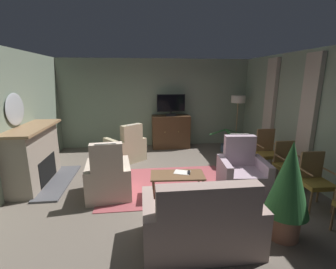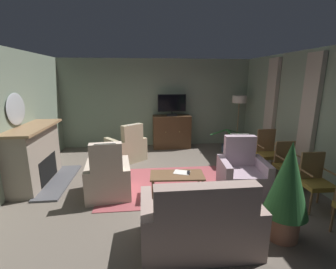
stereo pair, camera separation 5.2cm
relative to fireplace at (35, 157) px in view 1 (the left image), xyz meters
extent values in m
cube|color=#665B51|center=(2.73, -0.43, -0.62)|extent=(6.62, 6.79, 0.04)
cube|color=gray|center=(2.73, 2.72, 0.80)|extent=(6.62, 0.10, 2.79)
cube|color=gray|center=(-0.33, -0.43, 0.80)|extent=(0.10, 6.79, 2.79)
cube|color=gray|center=(5.79, -0.43, 0.80)|extent=(0.10, 6.79, 2.79)
cube|color=#B2A393|center=(5.68, -0.51, 0.94)|extent=(0.10, 0.44, 2.35)
cube|color=#B2A393|center=(5.68, 0.99, 0.94)|extent=(0.10, 0.44, 2.35)
cube|color=#9E474C|center=(2.73, -0.40, -0.60)|extent=(2.71, 1.91, 0.01)
cube|color=#4C4C51|center=(0.42, 0.00, -0.58)|extent=(0.50, 1.78, 0.04)
cube|color=gray|center=(-0.03, 0.00, 0.00)|extent=(0.50, 1.58, 1.20)
cube|color=black|center=(0.18, 0.00, -0.28)|extent=(0.10, 0.88, 0.52)
cube|color=#93704C|center=(0.01, 0.00, 0.63)|extent=(0.62, 1.74, 0.05)
ellipsoid|color=#B2B7BF|center=(-0.25, 0.00, 1.01)|extent=(0.06, 0.72, 0.65)
cube|color=black|center=(3.18, 2.37, -0.57)|extent=(1.13, 0.48, 0.06)
cube|color=#422B19|center=(3.18, 2.37, -0.08)|extent=(1.19, 0.54, 1.04)
sphere|color=tan|center=(2.96, 2.09, -0.03)|extent=(0.03, 0.03, 0.03)
sphere|color=tan|center=(3.39, 2.09, -0.03)|extent=(0.03, 0.03, 0.03)
cube|color=black|center=(3.18, 2.32, 0.47)|extent=(0.32, 0.20, 0.06)
cylinder|color=black|center=(3.18, 2.32, 0.54)|extent=(0.04, 0.04, 0.08)
cube|color=black|center=(3.18, 2.32, 0.85)|extent=(0.88, 0.05, 0.53)
cube|color=black|center=(3.18, 2.29, 0.85)|extent=(0.84, 0.01, 0.49)
cube|color=brown|center=(2.89, -0.91, -0.16)|extent=(1.03, 0.56, 0.03)
cylinder|color=brown|center=(3.35, -0.74, -0.39)|extent=(0.04, 0.04, 0.42)
cylinder|color=brown|center=(2.45, -0.68, -0.39)|extent=(0.04, 0.04, 0.42)
cylinder|color=brown|center=(3.32, -1.14, -0.39)|extent=(0.04, 0.04, 0.42)
cylinder|color=brown|center=(2.42, -1.08, -0.39)|extent=(0.04, 0.04, 0.42)
cube|color=black|center=(3.11, -0.87, -0.14)|extent=(0.09, 0.18, 0.02)
cube|color=silver|center=(2.99, -0.83, -0.15)|extent=(0.36, 0.31, 0.01)
cube|color=#A3897F|center=(2.99, -2.24, -0.38)|extent=(1.23, 0.92, 0.45)
cube|color=#A3897F|center=(2.99, -2.60, 0.14)|extent=(1.23, 0.20, 0.59)
cube|color=#A3897F|center=(2.30, -2.24, -0.27)|extent=(0.15, 0.92, 0.67)
cube|color=#A3897F|center=(3.68, -2.24, -0.27)|extent=(0.15, 0.92, 0.67)
cube|color=slate|center=(3.06, -2.38, -0.04)|extent=(0.37, 0.18, 0.36)
cube|color=tan|center=(1.78, 1.33, -0.39)|extent=(0.98, 1.03, 0.42)
cube|color=tan|center=(1.98, 1.06, 0.13)|extent=(0.57, 0.50, 0.61)
cube|color=tan|center=(1.50, 1.11, -0.29)|extent=(0.62, 0.75, 0.62)
cube|color=tan|center=(2.06, 1.55, -0.29)|extent=(0.62, 0.75, 0.62)
cube|color=white|center=(2.03, 1.01, 0.33)|extent=(0.31, 0.24, 0.24)
cube|color=#C6B29E|center=(1.58, -0.67, -0.39)|extent=(0.65, 0.95, 0.42)
cube|color=#C6B29E|center=(1.62, -1.02, 0.18)|extent=(0.57, 0.24, 0.70)
cube|color=#C6B29E|center=(1.24, -0.71, -0.29)|extent=(0.23, 0.90, 0.62)
cube|color=#C6B29E|center=(1.92, -0.63, -0.29)|extent=(0.23, 0.90, 0.62)
cube|color=white|center=(1.63, -1.09, 0.43)|extent=(0.36, 0.06, 0.24)
cube|color=#AD93A3|center=(4.20, -0.86, -0.37)|extent=(0.69, 0.87, 0.46)
cube|color=#AD93A3|center=(4.23, -0.54, 0.17)|extent=(0.63, 0.24, 0.62)
cube|color=#AD93A3|center=(4.57, -0.90, -0.27)|extent=(0.21, 0.82, 0.66)
cube|color=#AD93A3|center=(3.83, -0.82, -0.27)|extent=(0.21, 0.82, 0.66)
cube|color=white|center=(4.24, -0.47, 0.38)|extent=(0.39, 0.06, 0.24)
cylinder|color=olive|center=(5.01, -2.20, -0.40)|extent=(0.04, 0.04, 0.41)
cube|color=olive|center=(5.19, -1.59, -0.15)|extent=(0.47, 0.43, 0.08)
cube|color=olive|center=(5.20, -1.40, 0.11)|extent=(0.42, 0.05, 0.52)
cylinder|color=olive|center=(4.99, -1.76, -0.40)|extent=(0.04, 0.04, 0.41)
cylinder|color=olive|center=(5.39, -1.77, -0.40)|extent=(0.04, 0.04, 0.41)
cylinder|color=olive|center=(5.00, -1.40, -0.40)|extent=(0.04, 0.04, 0.41)
cylinder|color=olive|center=(5.40, -1.41, -0.40)|extent=(0.04, 0.04, 0.41)
cylinder|color=olive|center=(5.40, -1.59, 0.07)|extent=(0.04, 0.34, 0.03)
cylinder|color=olive|center=(4.98, -1.58, 0.07)|extent=(0.04, 0.34, 0.03)
cube|color=olive|center=(5.19, -0.79, -0.15)|extent=(0.46, 0.44, 0.08)
cube|color=olive|center=(5.19, -0.59, 0.10)|extent=(0.42, 0.04, 0.49)
cylinder|color=olive|center=(5.00, -0.98, -0.40)|extent=(0.04, 0.04, 0.41)
cylinder|color=olive|center=(5.40, -0.98, -0.40)|extent=(0.04, 0.04, 0.41)
cylinder|color=olive|center=(4.99, -0.60, -0.40)|extent=(0.04, 0.04, 0.41)
cylinder|color=olive|center=(5.39, -0.60, -0.40)|extent=(0.04, 0.04, 0.41)
cylinder|color=olive|center=(5.40, -0.79, 0.07)|extent=(0.03, 0.35, 0.03)
cylinder|color=olive|center=(4.98, -0.79, 0.07)|extent=(0.03, 0.35, 0.03)
cube|color=olive|center=(5.19, -0.01, -0.15)|extent=(0.49, 0.44, 0.08)
cube|color=olive|center=(5.19, 0.19, 0.14)|extent=(0.45, 0.05, 0.58)
cylinder|color=olive|center=(4.99, -0.19, -0.40)|extent=(0.04, 0.04, 0.41)
cylinder|color=olive|center=(5.41, -0.18, -0.40)|extent=(0.04, 0.04, 0.41)
cylinder|color=olive|center=(4.98, 0.17, -0.40)|extent=(0.04, 0.04, 0.41)
cylinder|color=olive|center=(5.40, 0.18, -0.40)|extent=(0.04, 0.04, 0.41)
cylinder|color=olive|center=(5.42, 0.00, 0.07)|extent=(0.04, 0.34, 0.03)
cylinder|color=olive|center=(4.97, -0.01, 0.07)|extent=(0.04, 0.34, 0.03)
cylinder|color=#99664C|center=(4.21, -2.25, -0.41)|extent=(0.43, 0.43, 0.38)
cone|color=#2D6B33|center=(4.21, -2.25, 0.30)|extent=(0.60, 0.60, 1.05)
cylinder|color=#3D4C5B|center=(4.78, 1.74, -0.49)|extent=(0.26, 0.26, 0.23)
cylinder|color=brown|center=(4.78, 1.74, -0.20)|extent=(0.06, 0.06, 0.34)
cube|color=#2D6B33|center=(5.05, 1.76, 0.01)|extent=(0.52, 0.13, 0.18)
cube|color=#2D6B33|center=(4.75, 1.92, 0.01)|extent=(0.14, 0.37, 0.15)
cube|color=#2D6B33|center=(4.53, 1.76, 0.01)|extent=(0.48, 0.12, 0.18)
cube|color=#2D6B33|center=(4.81, 1.47, 0.01)|extent=(0.14, 0.52, 0.19)
ellipsoid|color=gray|center=(1.28, 0.24, -0.52)|extent=(0.37, 0.32, 0.16)
sphere|color=gray|center=(1.11, 0.13, -0.50)|extent=(0.12, 0.12, 0.12)
cone|color=gray|center=(1.13, 0.10, -0.44)|extent=(0.04, 0.04, 0.04)
cone|color=gray|center=(1.09, 0.16, -0.44)|extent=(0.04, 0.04, 0.04)
cylinder|color=gray|center=(1.53, 0.35, -0.55)|extent=(0.21, 0.15, 0.05)
cylinder|color=#4C4233|center=(5.29, 2.18, -0.58)|extent=(0.25, 0.25, 0.04)
cylinder|color=olive|center=(5.29, 2.18, 0.12)|extent=(0.03, 0.03, 1.44)
cylinder|color=beige|center=(5.29, 2.18, 0.95)|extent=(0.44, 0.44, 0.22)
camera|label=1|loc=(2.23, -5.02, 1.63)|focal=25.41mm
camera|label=2|loc=(2.28, -5.03, 1.63)|focal=25.41mm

